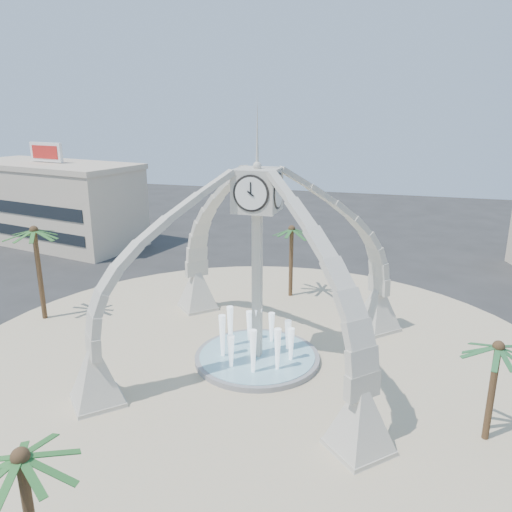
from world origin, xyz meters
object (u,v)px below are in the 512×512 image
(clock_tower, at_px, (257,265))
(palm_south, at_px, (21,459))
(palm_west, at_px, (34,232))
(fountain, at_px, (257,357))
(palm_north, at_px, (292,230))
(palm_east, at_px, (498,348))

(clock_tower, xyz_separation_m, palm_south, (-2.34, -17.57, -1.09))
(clock_tower, distance_m, palm_west, 17.76)
(palm_west, height_order, palm_south, palm_west)
(clock_tower, bearing_deg, fountain, 90.00)
(clock_tower, relative_size, fountain, 2.24)
(palm_north, xyz_separation_m, palm_south, (-1.85, -29.56, -0.49))
(palm_north, relative_size, palm_south, 1.08)
(clock_tower, distance_m, fountain, 6.20)
(clock_tower, relative_size, palm_west, 2.30)
(palm_east, bearing_deg, palm_south, -139.44)
(palm_east, height_order, palm_north, palm_north)
(clock_tower, xyz_separation_m, palm_west, (-17.66, 1.85, 0.43))
(fountain, relative_size, palm_west, 1.03)
(fountain, distance_m, palm_west, 18.95)
(fountain, xyz_separation_m, palm_north, (-0.49, 11.99, 5.60))
(palm_east, relative_size, palm_north, 0.85)
(palm_north, height_order, palm_south, palm_north)
(clock_tower, height_order, palm_west, clock_tower)
(fountain, bearing_deg, palm_north, 92.33)
(fountain, xyz_separation_m, palm_east, (12.97, -4.48, 4.64))
(palm_north, distance_m, palm_south, 29.62)
(palm_west, xyz_separation_m, palm_north, (17.17, 10.14, -1.03))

